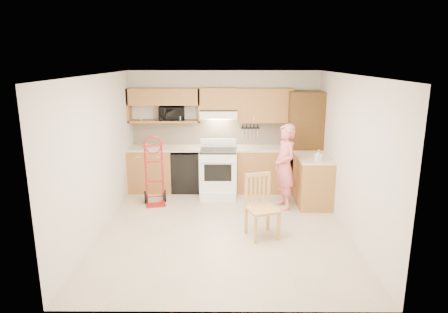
{
  "coord_description": "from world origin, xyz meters",
  "views": [
    {
      "loc": [
        0.03,
        -6.1,
        2.74
      ],
      "look_at": [
        0.0,
        0.5,
        1.1
      ],
      "focal_mm": 31.69,
      "sensor_mm": 36.0,
      "label": 1
    }
  ],
  "objects_px": {
    "microwave": "(172,113)",
    "range": "(218,169)",
    "person": "(285,167)",
    "hand_truck": "(154,174)",
    "dining_chair": "(262,207)"
  },
  "relations": [
    {
      "from": "person",
      "to": "hand_truck",
      "type": "bearing_deg",
      "value": -109.76
    },
    {
      "from": "range",
      "to": "dining_chair",
      "type": "height_order",
      "value": "range"
    },
    {
      "from": "microwave",
      "to": "dining_chair",
      "type": "xyz_separation_m",
      "value": [
        1.7,
        -2.42,
        -1.14
      ]
    },
    {
      "from": "dining_chair",
      "to": "microwave",
      "type": "bearing_deg",
      "value": 105.81
    },
    {
      "from": "person",
      "to": "microwave",
      "type": "bearing_deg",
      "value": -133.36
    },
    {
      "from": "microwave",
      "to": "range",
      "type": "xyz_separation_m",
      "value": [
        0.97,
        -0.42,
        -1.08
      ]
    },
    {
      "from": "hand_truck",
      "to": "range",
      "type": "bearing_deg",
      "value": 12.36
    },
    {
      "from": "microwave",
      "to": "range",
      "type": "bearing_deg",
      "value": -26.63
    },
    {
      "from": "range",
      "to": "dining_chair",
      "type": "distance_m",
      "value": 2.12
    },
    {
      "from": "microwave",
      "to": "person",
      "type": "distance_m",
      "value": 2.64
    },
    {
      "from": "dining_chair",
      "to": "hand_truck",
      "type": "bearing_deg",
      "value": 124.22
    },
    {
      "from": "hand_truck",
      "to": "dining_chair",
      "type": "distance_m",
      "value": 2.4
    },
    {
      "from": "microwave",
      "to": "person",
      "type": "relative_size",
      "value": 0.33
    },
    {
      "from": "range",
      "to": "hand_truck",
      "type": "bearing_deg",
      "value": -154.82
    },
    {
      "from": "range",
      "to": "hand_truck",
      "type": "relative_size",
      "value": 0.91
    }
  ]
}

